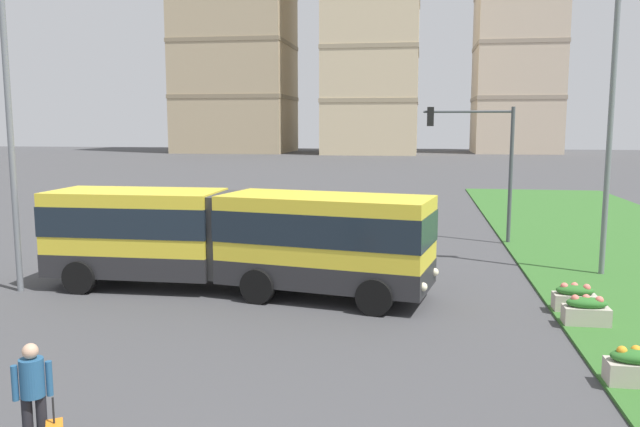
# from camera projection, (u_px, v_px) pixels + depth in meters

# --- Properties ---
(articulated_bus) EXTENTS (11.93, 3.74, 3.00)m
(articulated_bus) POSITION_uv_depth(u_px,v_px,m) (235.00, 238.00, 19.18)
(articulated_bus) COLOR yellow
(articulated_bus) RESTS_ON ground
(car_black_sedan) EXTENTS (4.46, 2.14, 1.58)m
(car_black_sedan) POSITION_uv_depth(u_px,v_px,m) (228.00, 210.00, 32.09)
(car_black_sedan) COLOR black
(car_black_sedan) RESTS_ON ground
(pedestrian_crossing) EXTENTS (0.51, 0.36, 1.74)m
(pedestrian_crossing) POSITION_uv_depth(u_px,v_px,m) (33.00, 390.00, 9.75)
(pedestrian_crossing) COLOR black
(pedestrian_crossing) RESTS_ON ground
(flower_planter_2) EXTENTS (1.10, 0.56, 0.74)m
(flower_planter_2) POSITION_uv_depth(u_px,v_px,m) (636.00, 366.00, 12.23)
(flower_planter_2) COLOR #B7AD9E
(flower_planter_2) RESTS_ON grass_median
(flower_planter_3) EXTENTS (1.10, 0.56, 0.74)m
(flower_planter_3) POSITION_uv_depth(u_px,v_px,m) (586.00, 310.00, 15.91)
(flower_planter_3) COLOR #B7AD9E
(flower_planter_3) RESTS_ON grass_median
(flower_planter_4) EXTENTS (1.10, 0.56, 0.74)m
(flower_planter_4) POSITION_uv_depth(u_px,v_px,m) (575.00, 297.00, 17.12)
(flower_planter_4) COLOR #B7AD9E
(flower_planter_4) RESTS_ON grass_median
(traffic_light_far_right) EXTENTS (3.75, 0.28, 5.76)m
(traffic_light_far_right) POSITION_uv_depth(u_px,v_px,m) (481.00, 150.00, 26.76)
(traffic_light_far_right) COLOR #474C51
(traffic_light_far_right) RESTS_ON ground
(streetlight_left) EXTENTS (0.70, 0.28, 9.84)m
(streetlight_left) POSITION_uv_depth(u_px,v_px,m) (9.00, 113.00, 18.69)
(streetlight_left) COLOR slate
(streetlight_left) RESTS_ON ground
(streetlight_median) EXTENTS (0.70, 0.28, 9.43)m
(streetlight_median) POSITION_uv_depth(u_px,v_px,m) (611.00, 120.00, 20.65)
(streetlight_median) COLOR slate
(streetlight_median) RESTS_ON ground
(apartment_tower_west) EXTENTS (19.98, 17.42, 47.45)m
(apartment_tower_west) POSITION_uv_depth(u_px,v_px,m) (235.00, 20.00, 114.94)
(apartment_tower_west) COLOR tan
(apartment_tower_west) RESTS_ON ground
(apartment_tower_westcentre) EXTENTS (16.00, 17.16, 51.47)m
(apartment_tower_westcentre) POSITION_uv_depth(u_px,v_px,m) (373.00, 2.00, 108.51)
(apartment_tower_westcentre) COLOR beige
(apartment_tower_westcentre) RESTS_ON ground
(apartment_tower_centre) EXTENTS (14.66, 14.77, 36.80)m
(apartment_tower_centre) POSITION_uv_depth(u_px,v_px,m) (518.00, 48.00, 112.20)
(apartment_tower_centre) COLOR #C6B299
(apartment_tower_centre) RESTS_ON ground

